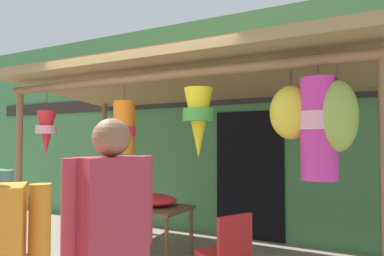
{
  "coord_description": "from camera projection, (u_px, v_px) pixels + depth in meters",
  "views": [
    {
      "loc": [
        2.34,
        -3.16,
        1.52
      ],
      "look_at": [
        0.2,
        0.92,
        1.7
      ],
      "focal_mm": 33.01,
      "sensor_mm": 36.0,
      "label": 1
    }
  ],
  "objects": [
    {
      "name": "shop_facade",
      "position": [
        220.0,
        125.0,
        5.95
      ],
      "size": [
        12.02,
        0.29,
        3.62
      ],
      "color": "#47844C",
      "rests_on": "ground_plane"
    },
    {
      "name": "market_stall_canopy",
      "position": [
        196.0,
        90.0,
        4.41
      ],
      "size": [
        4.96,
        2.22,
        2.51
      ],
      "color": "brown",
      "rests_on": "ground_plane"
    },
    {
      "name": "display_table",
      "position": [
        145.0,
        211.0,
        4.73
      ],
      "size": [
        1.16,
        0.73,
        0.66
      ],
      "color": "brown",
      "rests_on": "ground_plane"
    },
    {
      "name": "flower_heap_on_table",
      "position": [
        149.0,
        200.0,
        4.75
      ],
      "size": [
        0.83,
        0.58,
        0.16
      ],
      "color": "red",
      "rests_on": "display_table"
    },
    {
      "name": "folding_chair",
      "position": [
        228.0,
        249.0,
        3.33
      ],
      "size": [
        0.54,
        0.54,
        0.84
      ],
      "color": "#AD1E1E",
      "rests_on": "ground_plane"
    },
    {
      "name": "customer_foreground",
      "position": [
        111.0,
        235.0,
        2.03
      ],
      "size": [
        0.33,
        0.57,
        1.65
      ],
      "color": "silver",
      "rests_on": "ground_plane"
    }
  ]
}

